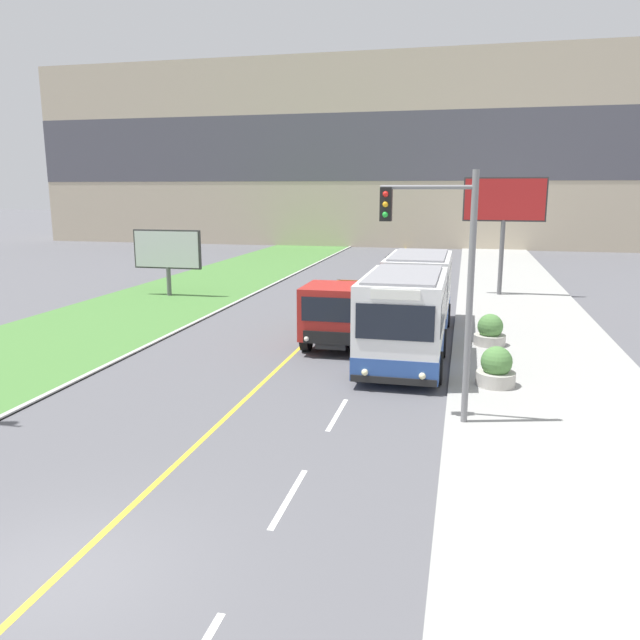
# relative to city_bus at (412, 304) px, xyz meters

# --- Properties ---
(ground_plane) EXTENTS (300.00, 300.00, 0.00)m
(ground_plane) POSITION_rel_city_bus_xyz_m (-3.96, -15.58, -1.59)
(ground_plane) COLOR #56565B
(lane_marking_centre) EXTENTS (2.88, 140.00, 0.01)m
(lane_marking_centre) POSITION_rel_city_bus_xyz_m (-3.61, -13.70, -1.59)
(lane_marking_centre) COLOR gold
(lane_marking_centre) RESTS_ON ground_plane
(apartment_block_background) EXTENTS (80.00, 8.04, 18.70)m
(apartment_block_background) POSITION_rel_city_bus_xyz_m (-3.96, 43.65, 7.76)
(apartment_block_background) COLOR #BCAD93
(apartment_block_background) RESTS_ON ground_plane
(city_bus) EXTENTS (2.68, 11.59, 3.14)m
(city_bus) POSITION_rel_city_bus_xyz_m (0.00, 0.00, 0.00)
(city_bus) COLOR white
(city_bus) RESTS_ON ground_plane
(dump_truck) EXTENTS (2.47, 6.90, 2.40)m
(dump_truck) POSITION_rel_city_bus_xyz_m (-2.53, -0.41, -0.38)
(dump_truck) COLOR black
(dump_truck) RESTS_ON ground_plane
(car_distant) EXTENTS (1.80, 4.30, 1.45)m
(car_distant) POSITION_rel_city_bus_xyz_m (-2.43, 18.34, -0.91)
(car_distant) COLOR silver
(car_distant) RESTS_ON ground_plane
(traffic_light_mast) EXTENTS (2.28, 0.32, 6.20)m
(traffic_light_mast) POSITION_rel_city_bus_xyz_m (1.38, -7.75, 2.34)
(traffic_light_mast) COLOR slate
(traffic_light_mast) RESTS_ON ground_plane
(billboard_large) EXTENTS (4.32, 0.24, 6.38)m
(billboard_large) POSITION_rel_city_bus_xyz_m (3.76, 12.34, 3.32)
(billboard_large) COLOR #59595B
(billboard_large) RESTS_ON ground_plane
(billboard_small) EXTENTS (3.86, 0.24, 3.62)m
(billboard_small) POSITION_rel_city_bus_xyz_m (-13.91, 8.18, 0.89)
(billboard_small) COLOR #59595B
(billboard_small) RESTS_ON ground_plane
(planter_round_near) EXTENTS (1.14, 1.14, 1.18)m
(planter_round_near) POSITION_rel_city_bus_xyz_m (2.89, -4.54, -1.00)
(planter_round_near) COLOR #B7B2A8
(planter_round_near) RESTS_ON sidewalk_right
(planter_round_second) EXTENTS (1.16, 1.16, 1.17)m
(planter_round_second) POSITION_rel_city_bus_xyz_m (2.88, 0.48, -1.01)
(planter_round_second) COLOR #B7B2A8
(planter_round_second) RESTS_ON sidewalk_right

